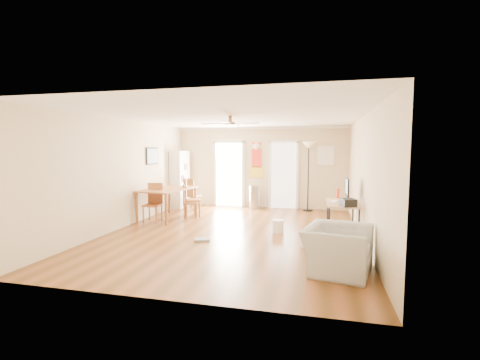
% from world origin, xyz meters
% --- Properties ---
extents(floor, '(7.00, 7.00, 0.00)m').
position_xyz_m(floor, '(0.00, 0.00, 0.00)').
color(floor, brown).
rests_on(floor, ground).
extents(ceiling, '(5.50, 7.00, 0.00)m').
position_xyz_m(ceiling, '(0.00, 0.00, 2.60)').
color(ceiling, silver).
rests_on(ceiling, floor).
extents(wall_back, '(5.50, 0.04, 2.60)m').
position_xyz_m(wall_back, '(0.00, 3.50, 1.30)').
color(wall_back, beige).
rests_on(wall_back, floor).
extents(wall_front, '(5.50, 0.04, 2.60)m').
position_xyz_m(wall_front, '(0.00, -3.50, 1.30)').
color(wall_front, beige).
rests_on(wall_front, floor).
extents(wall_left, '(0.04, 7.00, 2.60)m').
position_xyz_m(wall_left, '(-2.75, 0.00, 1.30)').
color(wall_left, beige).
rests_on(wall_left, floor).
extents(wall_right, '(0.04, 7.00, 2.60)m').
position_xyz_m(wall_right, '(2.75, 0.00, 1.30)').
color(wall_right, beige).
rests_on(wall_right, floor).
extents(crown_molding, '(5.50, 7.00, 0.08)m').
position_xyz_m(crown_molding, '(0.00, 0.00, 2.56)').
color(crown_molding, white).
rests_on(crown_molding, wall_back).
extents(kitchen_doorway, '(0.90, 0.10, 2.10)m').
position_xyz_m(kitchen_doorway, '(-1.05, 3.48, 1.05)').
color(kitchen_doorway, white).
rests_on(kitchen_doorway, wall_back).
extents(bathroom_doorway, '(0.80, 0.10, 2.10)m').
position_xyz_m(bathroom_doorway, '(0.75, 3.48, 1.05)').
color(bathroom_doorway, white).
rests_on(bathroom_doorway, wall_back).
extents(wall_decal, '(0.46, 0.03, 1.10)m').
position_xyz_m(wall_decal, '(-0.13, 3.48, 1.55)').
color(wall_decal, red).
rests_on(wall_decal, wall_back).
extents(ac_grille, '(0.50, 0.04, 0.60)m').
position_xyz_m(ac_grille, '(2.05, 3.47, 1.70)').
color(ac_grille, white).
rests_on(ac_grille, wall_back).
extents(framed_poster, '(0.04, 0.66, 0.48)m').
position_xyz_m(framed_poster, '(-2.73, 1.40, 1.70)').
color(framed_poster, black).
rests_on(framed_poster, wall_left).
extents(ceiling_fan, '(1.24, 1.24, 0.20)m').
position_xyz_m(ceiling_fan, '(0.00, -0.30, 2.43)').
color(ceiling_fan, '#593819').
rests_on(ceiling_fan, ceiling).
extents(bookshelf, '(0.56, 0.89, 1.83)m').
position_xyz_m(bookshelf, '(-2.55, 2.89, 0.92)').
color(bookshelf, silver).
rests_on(bookshelf, floor).
extents(dining_table, '(1.19, 1.76, 0.83)m').
position_xyz_m(dining_table, '(-2.15, 1.13, 0.41)').
color(dining_table, '#A16E34').
rests_on(dining_table, floor).
extents(dining_chair_right_a, '(0.55, 0.55, 1.04)m').
position_xyz_m(dining_chair_right_a, '(-1.60, 1.59, 0.52)').
color(dining_chair_right_a, '#AC6B37').
rests_on(dining_chair_right_a, floor).
extents(dining_chair_right_b, '(0.48, 0.48, 0.91)m').
position_xyz_m(dining_chair_right_b, '(-1.60, 1.39, 0.46)').
color(dining_chair_right_b, '#A65F35').
rests_on(dining_chair_right_b, floor).
extents(dining_chair_near, '(0.43, 0.43, 1.00)m').
position_xyz_m(dining_chair_near, '(-2.35, 0.63, 0.50)').
color(dining_chair_near, '#A76735').
rests_on(dining_chair_near, floor).
extents(dining_chair_far, '(0.51, 0.51, 0.98)m').
position_xyz_m(dining_chair_far, '(-2.01, 2.61, 0.49)').
color(dining_chair_far, '#996431').
rests_on(dining_chair_far, floor).
extents(trash_can, '(0.41, 0.41, 0.73)m').
position_xyz_m(trash_can, '(-0.13, 3.19, 0.37)').
color(trash_can, '#ADADB0').
rests_on(trash_can, floor).
extents(torchiere_lamp, '(0.49, 0.49, 2.11)m').
position_xyz_m(torchiere_lamp, '(1.53, 3.19, 1.06)').
color(torchiere_lamp, black).
rests_on(torchiere_lamp, floor).
extents(computer_desk, '(0.67, 1.33, 0.71)m').
position_xyz_m(computer_desk, '(2.37, 0.46, 0.36)').
color(computer_desk, tan).
rests_on(computer_desk, floor).
extents(imac, '(0.08, 0.57, 0.53)m').
position_xyz_m(imac, '(2.47, 0.49, 0.98)').
color(imac, black).
rests_on(imac, computer_desk).
extents(keyboard, '(0.22, 0.38, 0.01)m').
position_xyz_m(keyboard, '(2.20, 0.58, 0.72)').
color(keyboard, white).
rests_on(keyboard, computer_desk).
extents(printer, '(0.34, 0.37, 0.16)m').
position_xyz_m(printer, '(2.45, -0.05, 0.79)').
color(printer, black).
rests_on(printer, computer_desk).
extents(orange_bottle, '(0.09, 0.09, 0.23)m').
position_xyz_m(orange_bottle, '(2.30, 1.09, 0.83)').
color(orange_bottle, '#DD4113').
rests_on(orange_bottle, computer_desk).
extents(wastebasket_a, '(0.30, 0.30, 0.30)m').
position_xyz_m(wastebasket_a, '(0.97, 0.22, 0.15)').
color(wastebasket_a, white).
rests_on(wastebasket_a, floor).
extents(wastebasket_b, '(0.31, 0.31, 0.28)m').
position_xyz_m(wastebasket_b, '(1.64, -0.73, 0.14)').
color(wastebasket_b, white).
rests_on(wastebasket_b, floor).
extents(floor_cloth, '(0.38, 0.34, 0.04)m').
position_xyz_m(floor_cloth, '(-0.48, -0.78, 0.02)').
color(floor_cloth, gray).
rests_on(floor_cloth, floor).
extents(armchair, '(1.16, 1.27, 0.70)m').
position_xyz_m(armchair, '(2.15, -1.97, 0.35)').
color(armchair, '#A8A9A4').
rests_on(armchair, floor).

